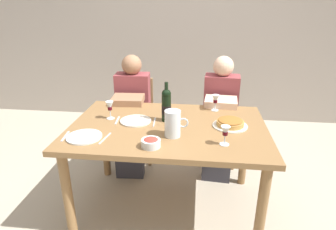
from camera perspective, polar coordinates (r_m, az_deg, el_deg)
name	(u,v)px	position (r m, az deg, el deg)	size (l,w,h in m)	color
ground_plane	(168,206)	(2.61, 0.01, -17.50)	(8.00, 8.00, 0.00)	#B2A893
back_wall	(186,20)	(4.14, 3.51, 18.21)	(8.00, 0.10, 2.80)	#A3998E
dining_table	(168,136)	(2.25, 0.01, -4.23)	(1.50, 1.00, 0.76)	olive
wine_bottle	(166,105)	(2.25, -0.33, 1.98)	(0.08, 0.08, 0.32)	black
water_pitcher	(173,125)	(2.01, 0.96, -2.01)	(0.17, 0.11, 0.19)	silver
baked_tart	(230,123)	(2.24, 12.21, -1.56)	(0.26, 0.26, 0.06)	silver
salad_bowl	(151,142)	(1.89, -3.40, -5.44)	(0.13, 0.13, 0.06)	silver
wine_glass_left_diner	(215,100)	(2.52, 9.38, 2.99)	(0.06, 0.06, 0.14)	silver
wine_glass_right_diner	(225,132)	(1.92, 11.28, -3.30)	(0.06, 0.06, 0.13)	silver
wine_glass_centre	(110,107)	(2.35, -11.46, 1.60)	(0.06, 0.06, 0.15)	silver
dinner_plate_left_setting	(136,121)	(2.30, -6.42, -1.15)	(0.25, 0.25, 0.01)	silver
dinner_plate_right_setting	(84,137)	(2.10, -16.26, -4.16)	(0.25, 0.25, 0.01)	silver
fork_left_setting	(117,120)	(2.33, -10.01, -1.05)	(0.16, 0.01, 0.01)	silver
knife_left_setting	(154,122)	(2.27, -2.72, -1.40)	(0.18, 0.01, 0.01)	silver
knife_right_setting	(105,138)	(2.05, -12.37, -4.53)	(0.18, 0.01, 0.01)	silver
spoon_right_setting	(65,136)	(2.16, -19.69, -3.98)	(0.16, 0.01, 0.01)	silver
chair_left	(136,113)	(3.19, -6.33, 0.32)	(0.42, 0.42, 0.87)	#9E7A51
diner_left	(132,111)	(2.93, -7.20, 0.81)	(0.35, 0.52, 1.16)	#8E3D42
chair_right	(220,116)	(3.16, 10.18, -0.12)	(0.43, 0.43, 0.87)	#9E7A51
diner_right	(220,113)	(2.89, 10.28, 0.36)	(0.36, 0.52, 1.16)	#8E3D42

